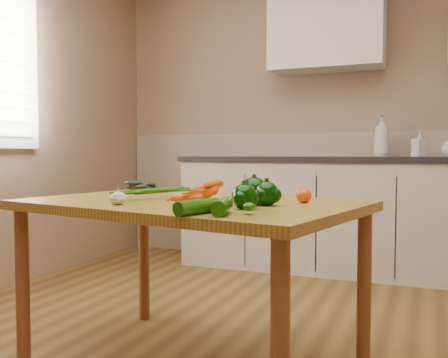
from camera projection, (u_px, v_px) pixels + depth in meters
room at (249, 75)px, 2.03m from camera, size 4.04×5.04×2.64m
counter_run at (362, 214)px, 3.85m from camera, size 2.84×0.64×1.14m
upper_cabinets at (407, 18)px, 3.78m from camera, size 2.15×0.35×0.70m
table at (190, 220)px, 2.10m from camera, size 1.51×1.13×0.73m
soap_bottle_a at (382, 136)px, 3.90m from camera, size 0.15×0.15×0.32m
soap_bottle_b at (420, 143)px, 3.75m from camera, size 0.13×0.13×0.20m
carrot_bunch at (186, 192)px, 2.10m from camera, size 0.29×0.24×0.07m
leafy_greens at (141, 183)px, 2.51m from camera, size 0.19×0.17×0.10m
garlic_bulb at (118, 198)px, 1.92m from camera, size 0.06×0.06×0.05m
pepper_a at (254, 191)px, 1.95m from camera, size 0.10×0.10×0.10m
pepper_b at (267, 194)px, 1.90m from camera, size 0.09×0.09×0.09m
pepper_c at (244, 197)px, 1.78m from camera, size 0.09×0.09×0.09m
tomato_a at (263, 193)px, 2.13m from camera, size 0.07×0.07×0.06m
tomato_b at (268, 193)px, 2.10m from camera, size 0.07×0.07×0.07m
tomato_c at (304, 196)px, 2.00m from camera, size 0.06×0.06×0.06m
zucchini_a at (222, 206)px, 1.63m from camera, size 0.09×0.18×0.05m
zucchini_b at (198, 207)px, 1.63m from camera, size 0.10×0.19×0.05m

